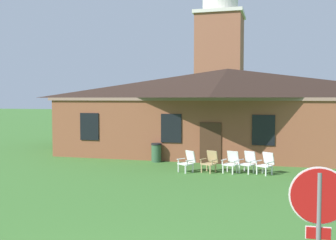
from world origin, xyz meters
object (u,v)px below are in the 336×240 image
lawn_chair_left_end (231,162)px  lawn_chair_right_end (266,163)px  lawn_chair_middle (248,162)px  stop_sign (319,218)px  lawn_chair_by_porch (188,161)px  trash_bin (156,152)px  lawn_chair_near_door (210,161)px

lawn_chair_left_end → lawn_chair_right_end: same height
lawn_chair_middle → stop_sign: bearing=-82.0°
lawn_chair_by_porch → lawn_chair_middle: 2.69m
stop_sign → lawn_chair_by_porch: stop_sign is taller
lawn_chair_left_end → trash_bin: bearing=154.3°
lawn_chair_middle → lawn_chair_near_door: bearing=-170.6°
lawn_chair_left_end → trash_bin: size_ratio=0.98×
stop_sign → lawn_chair_near_door: size_ratio=2.50×
lawn_chair_by_porch → lawn_chair_right_end: size_ratio=1.00×
lawn_chair_left_end → lawn_chair_right_end: size_ratio=1.00×
lawn_chair_right_end → trash_bin: 5.92m
trash_bin → lawn_chair_by_porch: bearing=-46.7°
lawn_chair_near_door → lawn_chair_left_end: bearing=5.3°
lawn_chair_middle → trash_bin: (-4.81, 1.78, -0.00)m
lawn_chair_near_door → lawn_chair_middle: (1.66, 0.27, 0.00)m
lawn_chair_near_door → lawn_chair_middle: same height
lawn_chair_middle → lawn_chair_right_end: size_ratio=1.00×
lawn_chair_by_porch → stop_sign: bearing=-69.3°
stop_sign → lawn_chair_right_end: (-0.91, 11.84, -1.19)m
lawn_chair_by_porch → lawn_chair_middle: (2.64, 0.53, 0.00)m
lawn_chair_near_door → lawn_chair_right_end: same height
lawn_chair_right_end → lawn_chair_middle: bearing=168.9°
stop_sign → lawn_chair_middle: bearing=98.0°
stop_sign → trash_bin: stop_sign is taller
lawn_chair_near_door → lawn_chair_middle: size_ratio=1.00×
lawn_chair_by_porch → trash_bin: bearing=133.3°
lawn_chair_by_porch → trash_bin: size_ratio=0.98×
lawn_chair_by_porch → lawn_chair_right_end: (3.42, 0.37, 0.00)m
lawn_chair_middle → lawn_chair_right_end: same height
lawn_chair_middle → trash_bin: size_ratio=0.98×
lawn_chair_by_porch → lawn_chair_right_end: bearing=6.2°
lawn_chair_right_end → trash_bin: bearing=161.0°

